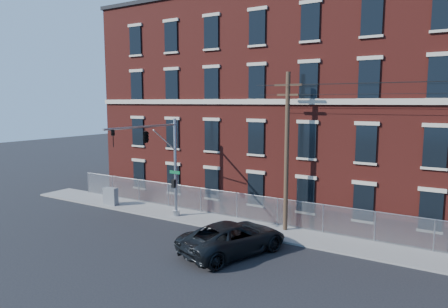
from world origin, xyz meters
name	(u,v)px	position (x,y,z in m)	size (l,w,h in m)	color
ground	(212,253)	(0.00, 0.00, 0.00)	(140.00, 140.00, 0.00)	black
traffic_signal_mast	(153,146)	(-6.00, 2.18, 5.39)	(0.90, 6.75, 7.00)	#9EA0A5
utility_pole_near	(287,149)	(2.00, 5.60, 5.34)	(1.80, 0.28, 10.00)	#463323
pickup_truck	(233,238)	(1.02, 0.64, 0.88)	(2.91, 6.32, 1.76)	black
utility_cabinet	(111,196)	(-12.36, 4.20, 0.81)	(1.10, 0.55, 1.37)	slate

